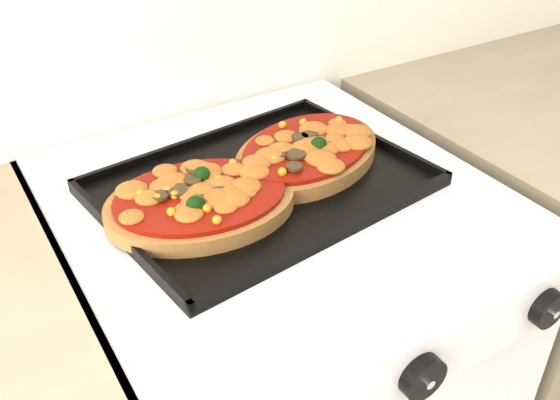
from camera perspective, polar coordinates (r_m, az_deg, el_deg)
stove at (r=1.19m, az=-0.54°, el=-17.84°), size 0.60×0.60×0.91m
control_panel at (r=0.73m, az=12.36°, el=-14.24°), size 0.60×0.02×0.09m
knob_center at (r=0.72m, az=12.90°, el=-15.50°), size 0.06×0.02×0.06m
knob_right at (r=0.84m, az=23.28°, el=-9.11°), size 0.05×0.02×0.05m
baking_tray at (r=0.88m, az=-1.69°, el=1.64°), size 0.47×0.37×0.02m
pizza_left at (r=0.82m, az=-7.27°, el=0.07°), size 0.28×0.23×0.04m
pizza_right at (r=0.93m, az=2.51°, el=4.55°), size 0.31×0.26×0.04m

